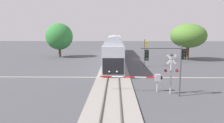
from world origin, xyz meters
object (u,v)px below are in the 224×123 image
crossing_signal_mast (171,70)px  pine_left_background (59,37)px  crossing_gate_near (150,78)px  traffic_signal_far_side (145,48)px  maple_right_background (188,36)px  commuter_train (114,47)px  traffic_signal_near_right (169,59)px

crossing_signal_mast → pine_left_background: pine_left_background is taller
crossing_signal_mast → crossing_gate_near: bearing=157.1°
crossing_gate_near → pine_left_background: 34.30m
traffic_signal_far_side → maple_right_background: (10.41, 9.22, 2.01)m
commuter_train → traffic_signal_far_side: commuter_train is taller
crossing_gate_near → traffic_signal_near_right: (1.51, -1.59, 2.22)m
commuter_train → traffic_signal_near_right: size_ratio=8.83×
maple_right_background → pine_left_background: bearing=170.6°
crossing_gate_near → traffic_signal_far_side: bearing=84.0°
crossing_gate_near → traffic_signal_far_side: (1.63, 15.54, 1.82)m
traffic_signal_near_right → pine_left_background: size_ratio=0.60×
traffic_signal_near_right → traffic_signal_far_side: bearing=89.6°
traffic_signal_far_side → traffic_signal_near_right: 17.14m
crossing_signal_mast → maple_right_background: maple_right_background is taller
commuter_train → crossing_signal_mast: 26.91m
maple_right_background → traffic_signal_near_right: bearing=-111.8°
commuter_train → traffic_signal_near_right: commuter_train is taller
commuter_train → maple_right_background: 16.06m
maple_right_background → crossing_gate_near: bearing=-115.9°
commuter_train → traffic_signal_far_side: (5.45, -9.92, 0.44)m
commuter_train → traffic_signal_far_side: size_ratio=8.91×
crossing_signal_mast → traffic_signal_near_right: traffic_signal_near_right is taller
crossing_gate_near → traffic_signal_near_right: 3.12m
traffic_signal_near_right → maple_right_background: maple_right_background is taller
traffic_signal_far_side → commuter_train: bearing=118.8°
crossing_gate_near → commuter_train: bearing=98.5°
crossing_gate_near → crossing_signal_mast: bearing=-22.9°
commuter_train → crossing_gate_near: (3.82, -25.46, -1.38)m
crossing_gate_near → maple_right_background: maple_right_background is taller
traffic_signal_near_right → pine_left_background: 36.28m
maple_right_background → crossing_signal_mast: bearing=-111.5°
crossing_signal_mast → traffic_signal_near_right: size_ratio=0.83×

